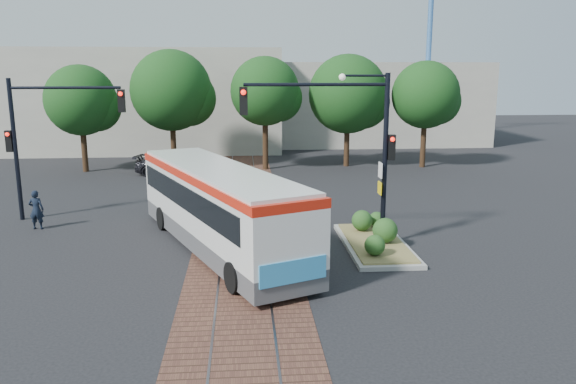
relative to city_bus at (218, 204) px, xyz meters
name	(u,v)px	position (x,y,z in m)	size (l,w,h in m)	color
ground	(243,242)	(0.85, 0.84, -1.66)	(120.00, 120.00, 0.00)	black
trackbed	(243,215)	(0.85, 4.84, -1.66)	(3.60, 40.00, 0.02)	brown
tree_row	(260,94)	(2.06, 17.25, 3.19)	(26.40, 5.60, 7.67)	#382314
warehouses	(236,101)	(0.33, 29.58, 2.15)	(40.00, 13.00, 8.00)	#ADA899
crane	(430,22)	(18.85, 34.84, 9.22)	(8.00, 0.50, 18.00)	#3F72B2
city_bus	(218,204)	(0.00, 0.00, 0.00)	(6.56, 11.15, 2.98)	#454548
traffic_island	(375,237)	(5.67, -0.06, -1.33)	(2.20, 5.20, 1.13)	gray
signal_pole_main	(351,132)	(4.72, 0.03, 2.49)	(5.49, 0.46, 6.00)	black
signal_pole_left	(41,130)	(-7.51, 4.83, 2.20)	(4.99, 0.34, 6.00)	black
officer	(36,210)	(-7.45, 3.24, -0.86)	(0.59, 0.38, 1.61)	black
parked_car	(170,165)	(-3.60, 15.05, -1.04)	(1.73, 4.26, 1.24)	black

